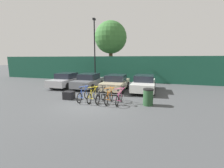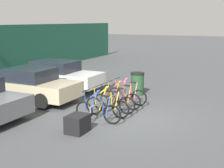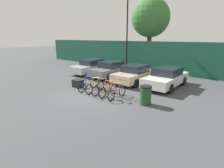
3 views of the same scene
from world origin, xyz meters
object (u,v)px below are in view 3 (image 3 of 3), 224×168
object	(u,v)px
bike_rack	(103,86)
lamp_post	(127,32)
car_beige	(135,74)
cargo_crate	(78,83)
bicycle_pink	(117,92)
bicycle_orange	(108,90)
tree_behind_hoarding	(150,18)
car_grey	(110,69)
bicycle_yellow	(95,87)
car_silver	(91,67)
trash_bin	(146,95)
bicycle_black	(101,88)
car_white	(166,77)
bicycle_blue	(88,85)

from	to	relation	value
bike_rack	lamp_post	distance (m)	9.35
car_beige	lamp_post	world-z (taller)	lamp_post
cargo_crate	bicycle_pink	bearing A→B (deg)	-1.44
bicycle_orange	bicycle_pink	xyz separation A→B (m)	(0.67, 0.00, 0.00)
bicycle_orange	tree_behind_hoarding	size ratio (longest dim) A/B	0.22
bicycle_orange	car_grey	xyz separation A→B (m)	(-3.34, 4.17, 0.31)
bicycle_pink	car_grey	xyz separation A→B (m)	(-4.01, 4.17, 0.31)
bicycle_yellow	car_beige	xyz separation A→B (m)	(0.58, 3.82, 0.31)
bike_rack	car_beige	world-z (taller)	car_beige
car_silver	trash_bin	xyz separation A→B (m)	(8.19, -3.94, -0.17)
bicycle_yellow	lamp_post	bearing A→B (deg)	112.85
tree_behind_hoarding	cargo_crate	bearing A→B (deg)	-89.29
trash_bin	bicycle_black	bearing A→B (deg)	-175.73
bicycle_black	trash_bin	xyz separation A→B (m)	(2.99, 0.22, 0.14)
bicycle_pink	tree_behind_hoarding	bearing A→B (deg)	111.34
bicycle_yellow	bicycle_black	distance (m)	0.56
car_grey	lamp_post	size ratio (longest dim) A/B	0.55
car_white	bike_rack	bearing A→B (deg)	-120.79
bicycle_orange	lamp_post	world-z (taller)	lamp_post
bicycle_pink	tree_behind_hoarding	xyz separation A→B (m)	(-3.76, 10.77, 5.14)
bicycle_yellow	car_grey	bearing A→B (deg)	119.47
car_white	lamp_post	xyz separation A→B (m)	(-6.11, 3.73, 3.35)
trash_bin	cargo_crate	world-z (taller)	trash_bin
car_grey	lamp_post	xyz separation A→B (m)	(-0.90, 3.81, 3.35)
bicycle_black	lamp_post	size ratio (longest dim) A/B	0.23
bicycle_pink	bicycle_orange	bearing A→B (deg)	-177.92
bicycle_blue	car_white	size ratio (longest dim) A/B	0.39
car_grey	tree_behind_hoarding	distance (m)	8.19
bicycle_pink	car_silver	size ratio (longest dim) A/B	0.42
bicycle_blue	car_beige	world-z (taller)	car_beige
car_white	tree_behind_hoarding	xyz separation A→B (m)	(-4.96, 6.53, 4.83)
bicycle_orange	tree_behind_hoarding	xyz separation A→B (m)	(-3.09, 10.77, 5.14)
lamp_post	car_white	bearing A→B (deg)	-31.40
cargo_crate	tree_behind_hoarding	size ratio (longest dim) A/B	0.09
bicycle_orange	car_white	xyz separation A→B (m)	(1.87, 4.25, 0.31)
bicycle_yellow	cargo_crate	distance (m)	1.83
car_beige	lamp_post	size ratio (longest dim) A/B	0.54
bike_rack	car_beige	distance (m)	3.68
bike_rack	bicycle_pink	size ratio (longest dim) A/B	1.77
bicycle_pink	cargo_crate	xyz separation A→B (m)	(-3.63, 0.09, -0.10)
bicycle_orange	tree_behind_hoarding	bearing A→B (deg)	108.87
car_beige	trash_bin	size ratio (longest dim) A/B	3.86
bicycle_pink	car_grey	world-z (taller)	car_grey
bicycle_black	car_white	size ratio (longest dim) A/B	0.39
car_grey	bicycle_black	bearing A→B (deg)	-56.40
bike_rack	tree_behind_hoarding	size ratio (longest dim) A/B	0.40
car_beige	trash_bin	bearing A→B (deg)	-50.42
bike_rack	bicycle_yellow	xyz separation A→B (m)	(-0.56, -0.15, -0.10)
car_white	lamp_post	world-z (taller)	lamp_post
bicycle_yellow	cargo_crate	bearing A→B (deg)	178.71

